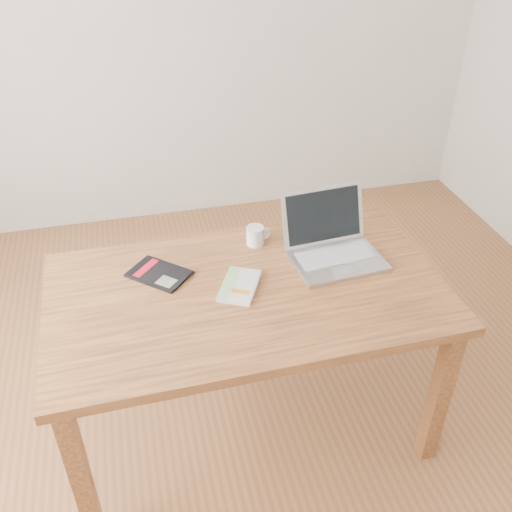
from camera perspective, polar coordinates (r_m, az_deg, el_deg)
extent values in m
plane|color=brown|center=(2.62, -0.49, -17.40)|extent=(4.00, 4.00, 0.00)
cube|color=silver|center=(3.65, -8.58, 23.14)|extent=(4.00, 0.04, 2.70)
cube|color=brown|center=(2.16, -0.91, -3.69)|extent=(1.50, 0.88, 0.04)
cube|color=brown|center=(2.16, -17.18, -20.20)|extent=(0.06, 0.06, 0.71)
cube|color=brown|center=(2.40, 17.85, -13.16)|extent=(0.06, 0.06, 0.71)
cube|color=brown|center=(2.65, -17.35, -7.49)|extent=(0.06, 0.06, 0.71)
cube|color=brown|center=(2.85, 10.75, -2.94)|extent=(0.06, 0.06, 0.71)
cube|color=silver|center=(2.14, -1.66, -3.00)|extent=(0.21, 0.24, 0.01)
cube|color=silver|center=(2.14, -1.66, -2.98)|extent=(0.20, 0.24, 0.02)
cube|color=#7EAD76|center=(2.15, -2.74, -2.64)|extent=(0.13, 0.20, 0.00)
cube|color=#D9620F|center=(2.10, -1.56, -3.58)|extent=(0.07, 0.05, 0.00)
cube|color=black|center=(2.24, -9.66, -1.77)|extent=(0.27, 0.26, 0.01)
cube|color=#B10C1E|center=(2.27, -10.95, -1.18)|extent=(0.11, 0.12, 0.00)
cube|color=gray|center=(2.18, -8.96, -2.54)|extent=(0.09, 0.09, 0.00)
cube|color=silver|center=(2.30, 8.18, -0.48)|extent=(0.37, 0.28, 0.02)
cube|color=silver|center=(2.31, 7.88, 0.10)|extent=(0.31, 0.15, 0.00)
cube|color=#BCBCC1|center=(2.24, 9.01, -1.33)|extent=(0.11, 0.06, 0.00)
cube|color=silver|center=(2.35, 6.73, 4.05)|extent=(0.36, 0.11, 0.23)
cube|color=black|center=(2.35, 6.78, 4.02)|extent=(0.32, 0.10, 0.20)
cylinder|color=white|center=(2.37, -0.09, 2.05)|extent=(0.07, 0.07, 0.08)
cylinder|color=black|center=(2.35, -0.09, 2.79)|extent=(0.06, 0.06, 0.01)
torus|color=white|center=(2.38, 0.88, 2.27)|extent=(0.06, 0.02, 0.05)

